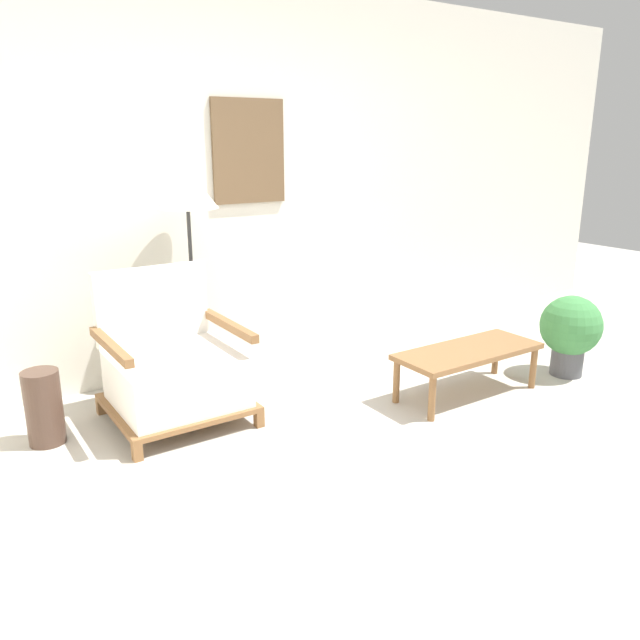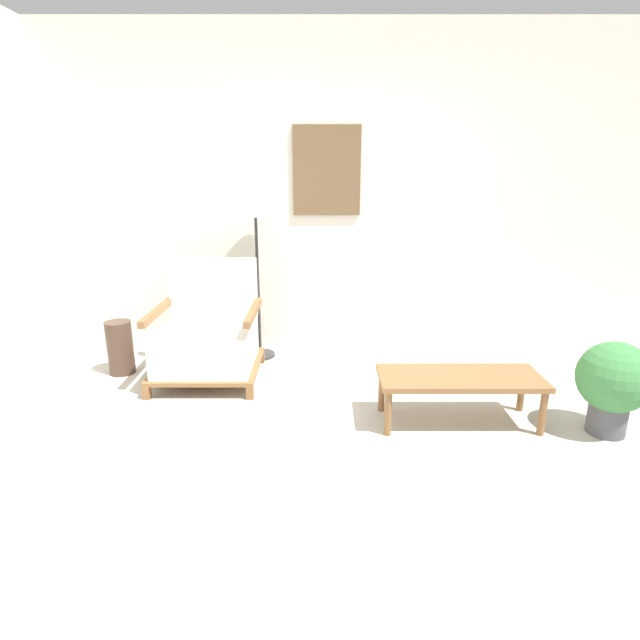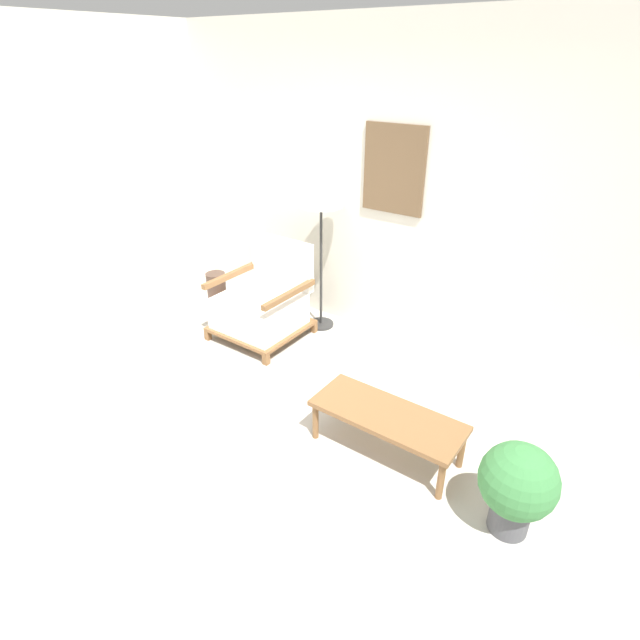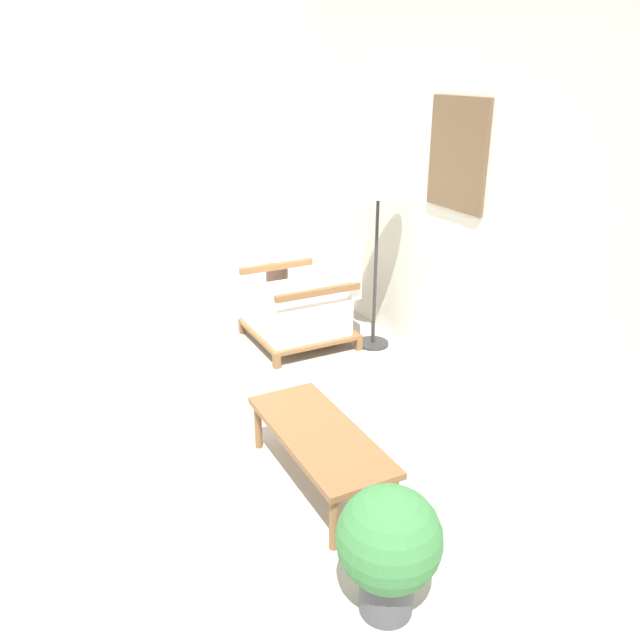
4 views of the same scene
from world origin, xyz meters
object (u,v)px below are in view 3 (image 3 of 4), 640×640
object	(u,v)px
potted_plant	(517,485)
coffee_table	(387,418)
armchair	(263,305)
floor_lamp	(321,199)
vase	(217,292)

from	to	relation	value
potted_plant	coffee_table	bearing A→B (deg)	171.03
coffee_table	armchair	bearing A→B (deg)	157.32
floor_lamp	potted_plant	distance (m)	2.79
armchair	coffee_table	distance (m)	1.88
coffee_table	potted_plant	xyz separation A→B (m)	(0.88, -0.14, 0.06)
coffee_table	potted_plant	world-z (taller)	potted_plant
floor_lamp	potted_plant	size ratio (longest dim) A/B	2.50
potted_plant	vase	bearing A→B (deg)	163.95
floor_lamp	coffee_table	bearing A→B (deg)	-40.55
floor_lamp	vase	bearing A→B (deg)	-160.49
floor_lamp	vase	size ratio (longest dim) A/B	3.42
floor_lamp	vase	world-z (taller)	floor_lamp
floor_lamp	vase	distance (m)	1.54
vase	potted_plant	world-z (taller)	potted_plant
vase	armchair	bearing A→B (deg)	-7.48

